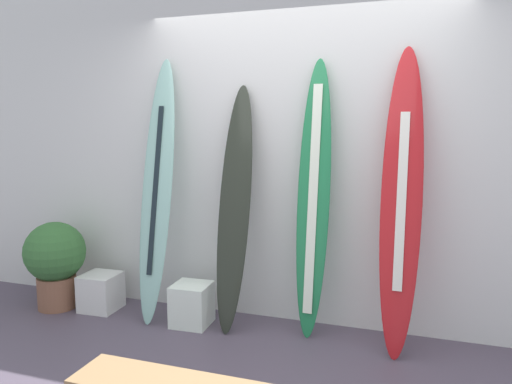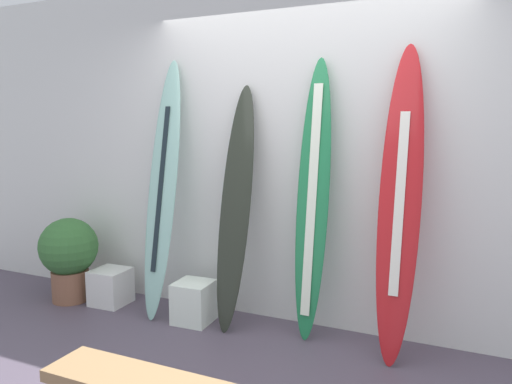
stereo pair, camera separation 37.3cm
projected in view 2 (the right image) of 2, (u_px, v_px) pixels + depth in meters
wall_back at (304, 151)px, 3.90m from camera, size 7.20×0.20×2.80m
surfboard_seafoam at (162, 190)px, 4.06m from camera, size 0.27×0.50×2.16m
surfboard_charcoal at (235, 209)px, 3.83m from camera, size 0.27×0.47×1.93m
surfboard_emerald at (313, 200)px, 3.62m from camera, size 0.27×0.32×2.11m
surfboard_crimson at (400, 205)px, 3.29m from camera, size 0.29×0.47×2.17m
display_block_left at (111, 287)px, 4.39m from camera, size 0.31×0.31×0.32m
display_block_center at (194, 302)px, 3.98m from camera, size 0.31×0.31×0.34m
potted_plant at (69, 254)px, 4.43m from camera, size 0.52×0.52×0.77m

